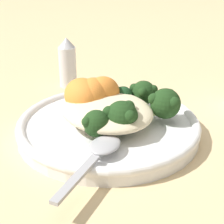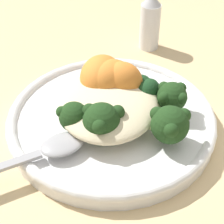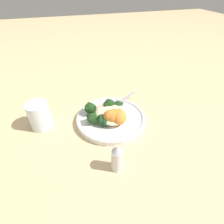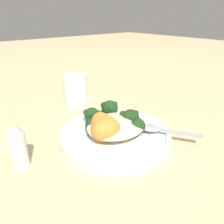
{
  "view_description": "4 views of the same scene",
  "coord_description": "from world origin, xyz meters",
  "px_view_note": "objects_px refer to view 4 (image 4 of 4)",
  "views": [
    {
      "loc": [
        -0.34,
        0.25,
        0.23
      ],
      "look_at": [
        0.0,
        0.01,
        0.04
      ],
      "focal_mm": 60.0,
      "sensor_mm": 36.0,
      "label": 1
    },
    {
      "loc": [
        -0.3,
        -0.02,
        0.29
      ],
      "look_at": [
        0.0,
        0.01,
        0.03
      ],
      "focal_mm": 60.0,
      "sensor_mm": 36.0,
      "label": 2
    },
    {
      "loc": [
        0.45,
        -0.12,
        0.4
      ],
      "look_at": [
        0.03,
        0.01,
        0.05
      ],
      "focal_mm": 28.0,
      "sensor_mm": 36.0,
      "label": 3
    },
    {
      "loc": [
        0.28,
        0.31,
        0.25
      ],
      "look_at": [
        0.01,
        -0.01,
        0.06
      ],
      "focal_mm": 35.0,
      "sensor_mm": 36.0,
      "label": 4
    }
  ],
  "objects_px": {
    "sweet_potato_chunk_1": "(100,123)",
    "broccoli_stalk_3": "(95,117)",
    "sweet_potato_chunk_0": "(106,129)",
    "water_glass": "(76,90)",
    "quinoa_mound": "(116,126)",
    "broccoli_stalk_1": "(127,121)",
    "plate": "(115,135)",
    "broccoli_stalk_0": "(132,128)",
    "broccoli_stalk_2": "(110,112)",
    "spoon": "(156,129)",
    "salt_shaker": "(18,146)",
    "sweet_potato_chunk_2": "(104,126)",
    "kale_tuft": "(95,123)"
  },
  "relations": [
    {
      "from": "broccoli_stalk_2",
      "to": "broccoli_stalk_3",
      "type": "height_order",
      "value": "broccoli_stalk_2"
    },
    {
      "from": "sweet_potato_chunk_0",
      "to": "sweet_potato_chunk_2",
      "type": "xyz_separation_m",
      "value": [
        -0.01,
        -0.01,
        0.0
      ]
    },
    {
      "from": "broccoli_stalk_2",
      "to": "spoon",
      "type": "bearing_deg",
      "value": -125.63
    },
    {
      "from": "spoon",
      "to": "sweet_potato_chunk_1",
      "type": "bearing_deg",
      "value": -157.22
    },
    {
      "from": "quinoa_mound",
      "to": "water_glass",
      "type": "bearing_deg",
      "value": -100.76
    },
    {
      "from": "sweet_potato_chunk_1",
      "to": "broccoli_stalk_3",
      "type": "bearing_deg",
      "value": -110.58
    },
    {
      "from": "broccoli_stalk_1",
      "to": "sweet_potato_chunk_0",
      "type": "xyz_separation_m",
      "value": [
        0.06,
        0.01,
        0.01
      ]
    },
    {
      "from": "sweet_potato_chunk_0",
      "to": "salt_shaker",
      "type": "xyz_separation_m",
      "value": [
        0.15,
        -0.06,
        -0.0
      ]
    },
    {
      "from": "broccoli_stalk_0",
      "to": "broccoli_stalk_2",
      "type": "height_order",
      "value": "broccoli_stalk_2"
    },
    {
      "from": "quinoa_mound",
      "to": "sweet_potato_chunk_0",
      "type": "bearing_deg",
      "value": 17.72
    },
    {
      "from": "broccoli_stalk_1",
      "to": "sweet_potato_chunk_0",
      "type": "relative_size",
      "value": 1.75
    },
    {
      "from": "sweet_potato_chunk_2",
      "to": "spoon",
      "type": "distance_m",
      "value": 0.11
    },
    {
      "from": "broccoli_stalk_3",
      "to": "kale_tuft",
      "type": "bearing_deg",
      "value": 148.41
    },
    {
      "from": "broccoli_stalk_0",
      "to": "sweet_potato_chunk_2",
      "type": "xyz_separation_m",
      "value": [
        0.05,
        -0.03,
        0.01
      ]
    },
    {
      "from": "broccoli_stalk_3",
      "to": "broccoli_stalk_0",
      "type": "bearing_deg",
      "value": -156.88
    },
    {
      "from": "broccoli_stalk_0",
      "to": "broccoli_stalk_1",
      "type": "distance_m",
      "value": 0.02
    },
    {
      "from": "plate",
      "to": "sweet_potato_chunk_1",
      "type": "xyz_separation_m",
      "value": [
        0.03,
        -0.01,
        0.03
      ]
    },
    {
      "from": "sweet_potato_chunk_1",
      "to": "kale_tuft",
      "type": "xyz_separation_m",
      "value": [
        -0.0,
        -0.02,
        -0.01
      ]
    },
    {
      "from": "broccoli_stalk_1",
      "to": "kale_tuft",
      "type": "bearing_deg",
      "value": 135.19
    },
    {
      "from": "broccoli_stalk_0",
      "to": "sweet_potato_chunk_2",
      "type": "distance_m",
      "value": 0.06
    },
    {
      "from": "broccoli_stalk_1",
      "to": "sweet_potato_chunk_1",
      "type": "xyz_separation_m",
      "value": [
        0.06,
        -0.02,
        0.01
      ]
    },
    {
      "from": "broccoli_stalk_3",
      "to": "sweet_potato_chunk_2",
      "type": "height_order",
      "value": "sweet_potato_chunk_2"
    },
    {
      "from": "sweet_potato_chunk_0",
      "to": "salt_shaker",
      "type": "relative_size",
      "value": 0.71
    },
    {
      "from": "plate",
      "to": "spoon",
      "type": "relative_size",
      "value": 1.96
    },
    {
      "from": "sweet_potato_chunk_2",
      "to": "broccoli_stalk_0",
      "type": "bearing_deg",
      "value": 151.02
    },
    {
      "from": "plate",
      "to": "sweet_potato_chunk_1",
      "type": "height_order",
      "value": "sweet_potato_chunk_1"
    },
    {
      "from": "broccoli_stalk_3",
      "to": "salt_shaker",
      "type": "height_order",
      "value": "salt_shaker"
    },
    {
      "from": "broccoli_stalk_0",
      "to": "broccoli_stalk_2",
      "type": "distance_m",
      "value": 0.08
    },
    {
      "from": "kale_tuft",
      "to": "salt_shaker",
      "type": "relative_size",
      "value": 0.51
    },
    {
      "from": "water_glass",
      "to": "salt_shaker",
      "type": "relative_size",
      "value": 1.06
    },
    {
      "from": "sweet_potato_chunk_0",
      "to": "sweet_potato_chunk_2",
      "type": "relative_size",
      "value": 1.08
    },
    {
      "from": "broccoli_stalk_1",
      "to": "spoon",
      "type": "relative_size",
      "value": 0.87
    },
    {
      "from": "sweet_potato_chunk_0",
      "to": "water_glass",
      "type": "relative_size",
      "value": 0.67
    },
    {
      "from": "water_glass",
      "to": "salt_shaker",
      "type": "height_order",
      "value": "water_glass"
    },
    {
      "from": "water_glass",
      "to": "salt_shaker",
      "type": "xyz_separation_m",
      "value": [
        0.23,
        0.18,
        -0.0
      ]
    },
    {
      "from": "broccoli_stalk_1",
      "to": "broccoli_stalk_2",
      "type": "bearing_deg",
      "value": 79.38
    },
    {
      "from": "broccoli_stalk_1",
      "to": "plate",
      "type": "bearing_deg",
      "value": 154.35
    },
    {
      "from": "broccoli_stalk_2",
      "to": "plate",
      "type": "bearing_deg",
      "value": -174.92
    },
    {
      "from": "broccoli_stalk_2",
      "to": "sweet_potato_chunk_1",
      "type": "distance_m",
      "value": 0.07
    },
    {
      "from": "broccoli_stalk_2",
      "to": "kale_tuft",
      "type": "bearing_deg",
      "value": 142.79
    },
    {
      "from": "sweet_potato_chunk_1",
      "to": "quinoa_mound",
      "type": "bearing_deg",
      "value": 151.75
    },
    {
      "from": "plate",
      "to": "sweet_potato_chunk_0",
      "type": "height_order",
      "value": "sweet_potato_chunk_0"
    },
    {
      "from": "sweet_potato_chunk_0",
      "to": "spoon",
      "type": "xyz_separation_m",
      "value": [
        -0.1,
        0.04,
        -0.02
      ]
    },
    {
      "from": "broccoli_stalk_2",
      "to": "spoon",
      "type": "relative_size",
      "value": 0.93
    },
    {
      "from": "quinoa_mound",
      "to": "broccoli_stalk_3",
      "type": "xyz_separation_m",
      "value": [
        0.01,
        -0.06,
        0.0
      ]
    },
    {
      "from": "broccoli_stalk_2",
      "to": "sweet_potato_chunk_0",
      "type": "relative_size",
      "value": 1.86
    },
    {
      "from": "broccoli_stalk_2",
      "to": "sweet_potato_chunk_1",
      "type": "bearing_deg",
      "value": 158.47
    },
    {
      "from": "plate",
      "to": "broccoli_stalk_1",
      "type": "bearing_deg",
      "value": 163.16
    },
    {
      "from": "sweet_potato_chunk_0",
      "to": "kale_tuft",
      "type": "relative_size",
      "value": 1.38
    },
    {
      "from": "broccoli_stalk_0",
      "to": "broccoli_stalk_2",
      "type": "relative_size",
      "value": 0.79
    }
  ]
}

